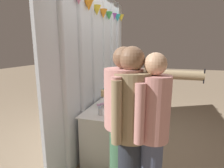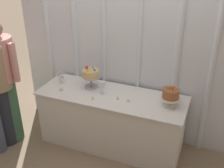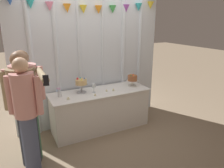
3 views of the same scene
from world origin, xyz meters
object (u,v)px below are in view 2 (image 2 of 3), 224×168
Objects in this scene: cake_display_nearleft at (91,75)px; wine_glass at (102,85)px; tealight_near_left at (93,98)px; guest_man_pink_jacket at (4,80)px; tealight_far_right at (128,101)px; flower_vase at (61,77)px; tealight_far_left at (61,90)px; cake_table at (111,120)px; tealight_near_right at (117,98)px; cake_display_nearright at (171,95)px.

cake_display_nearleft is 0.23m from wine_glass.
tealight_near_left is (0.15, -0.28, -0.17)m from cake_display_nearleft.
guest_man_pink_jacket is at bearing -169.15° from tealight_near_left.
tealight_near_left is at bearing -165.51° from tealight_far_right.
wine_glass is 0.63m from flower_vase.
flower_vase is 4.88× the size of tealight_near_left.
tealight_far_left is at bearing -166.14° from wine_glass.
cake_table is at bearing -4.13° from flower_vase.
tealight_far_left reaches higher than tealight_near_left.
tealight_near_right is (0.85, -0.12, -0.07)m from flower_vase.
cake_display_nearleft is at bearing 153.81° from wine_glass.
cake_display_nearleft is at bearing 163.58° from cake_table.
cake_display_nearleft is 1.09m from guest_man_pink_jacket.
tealight_near_right is at bearing -15.38° from wine_glass.
cake_table is at bearing 147.79° from tealight_near_right.
guest_man_pink_jacket is at bearing -163.02° from cake_table.
guest_man_pink_jacket is at bearing -168.41° from cake_display_nearright.
cake_display_nearright is 1.41× the size of flower_vase.
flower_vase is 3.51× the size of tealight_far_left.
cake_display_nearleft is 6.28× the size of tealight_far_right.
cake_table is 40.56× the size of tealight_far_right.
tealight_near_right is (0.28, 0.11, 0.00)m from tealight_near_left.
tealight_near_left is at bearing -157.69° from tealight_near_right.
cake_table is 6.46× the size of cake_display_nearleft.
guest_man_pink_jacket reaches higher than tealight_near_right.
guest_man_pink_jacket reaches higher than cake_table.
cake_display_nearleft is 7.84× the size of tealight_near_left.
flower_vase is 3.91× the size of tealight_far_right.
cake_display_nearleft is 1.05m from cake_display_nearright.
flower_vase is (-0.75, 0.05, 0.46)m from cake_table.
tealight_far_left reaches higher than cake_table.
tealight_near_left is at bearing -6.02° from tealight_far_left.
guest_man_pink_jacket is (-1.18, -0.39, 0.02)m from wine_glass.
tealight_far_left is (-0.32, -0.23, -0.17)m from cake_display_nearleft.
cake_display_nearleft is at bearing 26.85° from guest_man_pink_jacket.
tealight_far_left is (-0.64, -0.13, 0.39)m from cake_table.
wine_glass is 3.56× the size of tealight_far_right.
cake_table is 0.41m from tealight_near_right.
wine_glass is at bearing 74.48° from tealight_near_left.
cake_table is at bearing -178.58° from cake_display_nearright.
cake_display_nearleft is 0.42m from tealight_far_left.
cake_display_nearleft is 1.14× the size of cake_display_nearright.
cake_display_nearleft is (-0.33, 0.10, 0.56)m from cake_table.
tealight_far_left is 1.11× the size of tealight_far_right.
cake_display_nearleft is 0.49m from tealight_near_right.
tealight_near_right reaches higher than tealight_near_left.
tealight_far_left and tealight_near_right have the same top height.
flower_vase reaches higher than tealight_far_right.
tealight_far_right is (0.57, -0.17, -0.17)m from cake_display_nearleft.
guest_man_pink_jacket is at bearing -153.15° from cake_display_nearleft.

